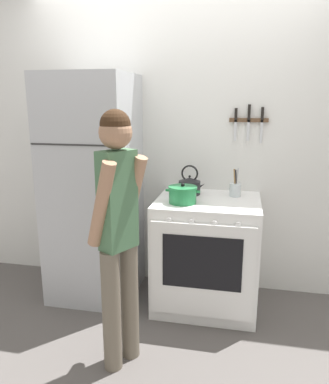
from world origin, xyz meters
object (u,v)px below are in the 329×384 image
(utensil_jar, at_px, (235,189))
(dutch_oven_pot, at_px, (183,195))
(person, at_px, (118,227))
(stove_range, at_px, (206,253))
(tea_kettle, at_px, (190,185))
(refrigerator, at_px, (94,189))

(utensil_jar, bearing_deg, dutch_oven_pot, -143.21)
(utensil_jar, bearing_deg, person, -123.83)
(stove_range, bearing_deg, dutch_oven_pot, -148.24)
(stove_range, height_order, utensil_jar, utensil_jar)
(tea_kettle, bearing_deg, dutch_oven_pot, -92.86)
(dutch_oven_pot, xyz_separation_m, utensil_jar, (0.38, 0.28, -0.01))
(utensil_jar, bearing_deg, stove_range, -139.18)
(refrigerator, distance_m, dutch_oven_pot, 0.78)
(refrigerator, distance_m, person, 0.97)
(dutch_oven_pot, relative_size, person, 0.16)
(stove_range, bearing_deg, tea_kettle, 135.15)
(refrigerator, xyz_separation_m, tea_kettle, (0.78, 0.13, 0.04))
(utensil_jar, bearing_deg, tea_kettle, -178.82)
(stove_range, relative_size, person, 0.56)
(tea_kettle, relative_size, utensil_jar, 1.06)
(utensil_jar, relative_size, person, 0.14)
(dutch_oven_pot, bearing_deg, person, -111.58)
(utensil_jar, distance_m, person, 1.17)
(refrigerator, distance_m, tea_kettle, 0.79)
(dutch_oven_pot, bearing_deg, utensil_jar, 36.79)
(stove_range, xyz_separation_m, utensil_jar, (0.20, 0.17, 0.49))
(stove_range, distance_m, utensil_jar, 0.56)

